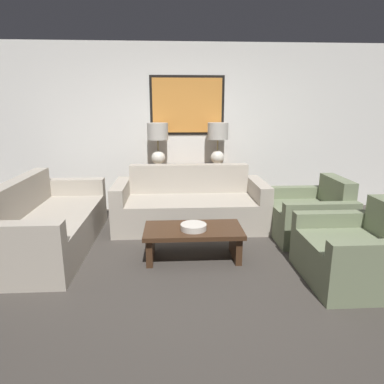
% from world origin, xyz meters
% --- Properties ---
extents(ground_plane, '(20.00, 20.00, 0.00)m').
position_xyz_m(ground_plane, '(0.00, 0.00, 0.00)').
color(ground_plane, '#3D3833').
extents(back_wall, '(8.10, 0.12, 2.65)m').
position_xyz_m(back_wall, '(0.00, 2.51, 1.33)').
color(back_wall, silver).
rests_on(back_wall, ground_plane).
extents(console_table, '(1.40, 0.39, 0.77)m').
position_xyz_m(console_table, '(0.00, 2.24, 0.38)').
color(console_table, brown).
rests_on(console_table, ground_plane).
extents(table_lamp_left, '(0.32, 0.32, 0.67)m').
position_xyz_m(table_lamp_left, '(-0.47, 2.24, 1.19)').
color(table_lamp_left, silver).
rests_on(table_lamp_left, console_table).
extents(table_lamp_right, '(0.32, 0.32, 0.67)m').
position_xyz_m(table_lamp_right, '(0.47, 2.24, 1.19)').
color(table_lamp_right, silver).
rests_on(table_lamp_right, console_table).
extents(couch_by_back_wall, '(2.12, 0.92, 0.85)m').
position_xyz_m(couch_by_back_wall, '(0.00, 1.58, 0.29)').
color(couch_by_back_wall, '#ADA393').
rests_on(couch_by_back_wall, ground_plane).
extents(couch_by_side, '(0.92, 2.12, 0.85)m').
position_xyz_m(couch_by_side, '(-1.77, 0.88, 0.29)').
color(couch_by_side, '#ADA393').
rests_on(couch_by_side, ground_plane).
extents(coffee_table, '(1.10, 0.57, 0.37)m').
position_xyz_m(coffee_table, '(-0.02, 0.48, 0.27)').
color(coffee_table, '#3D2616').
rests_on(coffee_table, ground_plane).
extents(decorative_bowl, '(0.29, 0.29, 0.07)m').
position_xyz_m(decorative_bowl, '(-0.02, 0.43, 0.40)').
color(decorative_bowl, beige).
rests_on(decorative_bowl, coffee_table).
extents(armchair_near_back_wall, '(0.92, 0.98, 0.79)m').
position_xyz_m(armchair_near_back_wall, '(1.56, 1.07, 0.28)').
color(armchair_near_back_wall, '#707A5B').
rests_on(armchair_near_back_wall, ground_plane).
extents(armchair_near_camera, '(0.92, 0.98, 0.79)m').
position_xyz_m(armchair_near_camera, '(1.56, -0.12, 0.28)').
color(armchair_near_camera, '#707A5B').
rests_on(armchair_near_camera, ground_plane).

